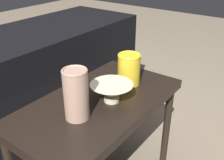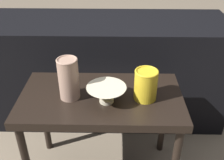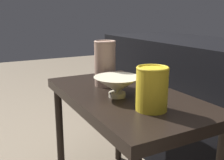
% 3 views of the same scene
% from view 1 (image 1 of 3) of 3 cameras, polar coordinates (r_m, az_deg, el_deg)
% --- Properties ---
extents(table, '(0.76, 0.41, 0.52)m').
position_cam_1_polar(table, '(1.13, -2.89, -7.10)').
color(table, black).
rests_on(table, ground_plane).
extents(couch_backdrop, '(1.54, 0.50, 0.69)m').
position_cam_1_polar(couch_backdrop, '(1.54, -18.85, -3.36)').
color(couch_backdrop, black).
rests_on(couch_backdrop, ground_plane).
extents(bowl, '(0.18, 0.18, 0.08)m').
position_cam_1_polar(bowl, '(1.06, -0.08, -2.42)').
color(bowl, beige).
rests_on(bowl, table).
extents(vase_textured_left, '(0.09, 0.09, 0.19)m').
position_cam_1_polar(vase_textured_left, '(0.94, -7.84, -2.99)').
color(vase_textured_left, tan).
rests_on(vase_textured_left, table).
extents(vase_colorful_right, '(0.10, 0.10, 0.14)m').
position_cam_1_polar(vase_colorful_right, '(1.19, 3.72, 2.50)').
color(vase_colorful_right, gold).
rests_on(vase_colorful_right, table).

